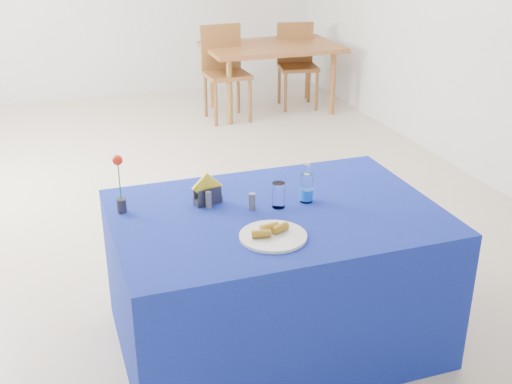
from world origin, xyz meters
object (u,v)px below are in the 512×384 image
chair_bg_right (297,59)px  chair_bg_left (224,66)px  plate (273,236)px  blue_table (275,277)px  oak_table (272,52)px  water_bottle (307,188)px

chair_bg_right → chair_bg_left: bearing=-158.1°
plate → chair_bg_left: 4.36m
chair_bg_left → chair_bg_right: 0.96m
blue_table → oak_table: blue_table is taller
water_bottle → blue_table: bearing=-162.5°
water_bottle → chair_bg_right: 4.45m
oak_table → chair_bg_left: bearing=-172.1°
blue_table → chair_bg_right: chair_bg_right is taller
blue_table → oak_table: bearing=70.0°
water_bottle → oak_table: (1.29, 4.00, -0.15)m
water_bottle → chair_bg_left: (0.71, 3.92, -0.25)m
plate → oak_table: bearing=69.8°
oak_table → chair_bg_right: chair_bg_right is taller
plate → blue_table: (0.11, 0.26, -0.39)m
plate → chair_bg_right: bearing=66.4°
blue_table → water_bottle: water_bottle is taller
chair_bg_right → water_bottle: bearing=-102.3°
plate → chair_bg_left: size_ratio=0.31×
oak_table → chair_bg_left: 0.59m
chair_bg_left → chair_bg_right: (0.93, 0.21, -0.03)m
chair_bg_left → plate: bearing=-105.1°
chair_bg_left → chair_bg_right: bearing=10.7°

